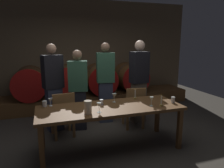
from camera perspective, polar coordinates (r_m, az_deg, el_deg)
ground_plane at (r=3.93m, az=-1.25°, el=-15.76°), size 8.84×8.84×0.00m
back_wall at (r=6.29m, az=-8.99°, el=8.49°), size 6.80×0.24×2.96m
barrel_shelf at (r=5.97m, az=-7.74°, el=-4.35°), size 6.12×0.90×0.35m
wine_barrel_far_left at (r=5.76m, az=-21.49°, el=0.32°), size 0.82×0.95×0.82m
wine_barrel_center_left at (r=5.78m, az=-12.23°, el=0.89°), size 0.82×0.95×0.82m
wine_barrel_center_right at (r=5.93m, az=-3.43°, el=1.42°), size 0.82×0.95×0.82m
wine_barrel_far_right at (r=6.24m, az=4.98°, el=1.89°), size 0.82×0.95×0.82m
dining_table at (r=3.49m, az=-0.40°, el=-7.25°), size 2.37×0.85×0.75m
chair_left at (r=4.06m, az=-13.20°, el=-7.61°), size 0.45×0.45×0.88m
chair_right at (r=4.40m, az=6.06°, el=-5.87°), size 0.44×0.44×0.88m
guest_far_left at (r=4.34m, az=-15.68°, el=-0.85°), size 0.44×0.35×1.76m
guest_center_left at (r=4.29m, az=-9.19°, el=-1.62°), size 0.41×0.30×1.64m
guest_center_right at (r=4.64m, az=-1.79°, el=0.46°), size 0.41×0.29×1.78m
guest_far_right at (r=4.66m, az=7.34°, el=0.84°), size 0.41×0.29×1.82m
candle_left at (r=3.94m, az=6.32°, el=-3.25°), size 0.05×0.05×0.20m
candle_right at (r=3.57m, az=13.28°, el=-4.99°), size 0.05×0.05×0.21m
pitcher at (r=3.13m, az=-6.56°, el=-6.32°), size 0.11×0.11×0.20m
wine_glass_far_left at (r=3.63m, az=-16.45°, el=-4.32°), size 0.08×0.08×0.13m
wine_glass_center_left at (r=3.17m, az=-3.54°, el=-5.88°), size 0.07×0.07×0.15m
wine_glass_center_right at (r=3.68m, az=0.61°, el=-3.23°), size 0.08×0.08×0.16m
wine_glass_far_right at (r=3.53m, az=10.73°, el=-4.19°), size 0.06×0.06×0.16m
cup_left at (r=3.63m, az=-17.85°, el=-5.13°), size 0.07×0.07×0.10m
cup_center at (r=3.54m, az=-2.90°, el=-5.01°), size 0.06×0.06×0.10m
cup_right at (r=3.81m, az=16.27°, el=-4.17°), size 0.07×0.07×0.11m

